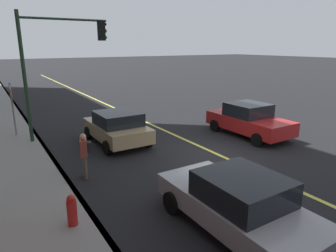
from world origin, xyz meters
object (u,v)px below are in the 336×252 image
Objects in this scene: car_tan at (117,127)px; fire_hydrant at (72,213)px; car_red at (249,120)px; street_sign_post at (12,106)px; traffic_light_mast at (58,55)px; car_silver at (238,203)px; pedestrian_with_backpack at (85,153)px.

car_tan reaches higher than fire_hydrant.
street_sign_post is (5.70, 9.90, 0.79)m from car_red.
street_sign_post is 9.19m from fire_hydrant.
traffic_light_mast is 6.14× the size of fire_hydrant.
car_tan is 5.22m from street_sign_post.
street_sign_post reaches higher than fire_hydrant.
street_sign_post is at bearing 18.16° from car_silver.
traffic_light_mast is at bearing -5.61° from pedestrian_with_backpack.
pedestrian_with_backpack is (-2.94, 2.38, 0.14)m from car_tan.
car_tan is 2.45× the size of pedestrian_with_backpack.
fire_hydrant is (-2.77, 1.18, -0.44)m from pedestrian_with_backpack.
fire_hydrant is (-3.42, 9.59, -0.32)m from car_red.
traffic_light_mast is at bearing 45.64° from car_tan.
traffic_light_mast is 3.44m from street_sign_post.
car_silver is 4.67× the size of fire_hydrant.
pedestrian_with_backpack reaches higher than fire_hydrant.
traffic_light_mast is 2.16× the size of street_sign_post.
car_red is 2.75× the size of pedestrian_with_backpack.
pedestrian_with_backpack is at bearing -166.78° from street_sign_post.
car_silver is 1.64× the size of street_sign_post.
street_sign_post is (11.23, 3.68, 0.84)m from car_silver.
car_red is at bearing -48.33° from car_silver.
car_tan is at bearing -1.36° from car_silver.
street_sign_post is at bearing 51.90° from traffic_light_mast.
fire_hydrant is at bearing 57.98° from car_silver.
car_tan is 7.83m from car_silver.
car_tan is 1.44× the size of street_sign_post.
traffic_light_mast reaches higher than car_red.
car_silver is at bearing -169.92° from traffic_light_mast.
car_silver is 11.85m from street_sign_post.
car_silver is 8.32m from car_red.
car_tan reaches higher than car_silver.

